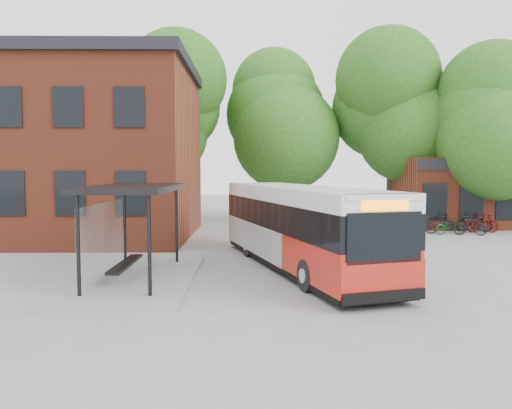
{
  "coord_description": "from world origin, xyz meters",
  "views": [
    {
      "loc": [
        -1.04,
        -15.92,
        3.33
      ],
      "look_at": [
        -0.81,
        3.16,
        2.0
      ],
      "focal_mm": 35.0,
      "sensor_mm": 36.0,
      "label": 1
    }
  ],
  "objects_px": {
    "bicycle_3": "(440,222)",
    "bus_shelter": "(135,232)",
    "bicycle_7": "(483,223)",
    "bicycle_1": "(422,224)",
    "bicycle_4": "(449,226)",
    "bicycle_6": "(474,223)",
    "bicycle_5": "(470,226)",
    "city_bus": "(299,228)",
    "bicycle_0": "(405,224)",
    "bicycle_2": "(414,223)"
  },
  "relations": [
    {
      "from": "bicycle_2",
      "to": "bicycle_3",
      "type": "xyz_separation_m",
      "value": [
        1.62,
        0.6,
        0.0
      ]
    },
    {
      "from": "bus_shelter",
      "to": "bicycle_3",
      "type": "relative_size",
      "value": 4.32
    },
    {
      "from": "bicycle_2",
      "to": "bicycle_1",
      "type": "bearing_deg",
      "value": -164.66
    },
    {
      "from": "city_bus",
      "to": "bicycle_3",
      "type": "xyz_separation_m",
      "value": [
        8.69,
        10.19,
        -0.9
      ]
    },
    {
      "from": "bicycle_2",
      "to": "bicycle_5",
      "type": "relative_size",
      "value": 1.12
    },
    {
      "from": "bicycle_6",
      "to": "bicycle_5",
      "type": "bearing_deg",
      "value": 165.76
    },
    {
      "from": "bus_shelter",
      "to": "bicycle_5",
      "type": "xyz_separation_m",
      "value": [
        14.66,
        10.13,
        -0.96
      ]
    },
    {
      "from": "bicycle_0",
      "to": "bicycle_1",
      "type": "relative_size",
      "value": 1.14
    },
    {
      "from": "bus_shelter",
      "to": "bicycle_3",
      "type": "bearing_deg",
      "value": 40.94
    },
    {
      "from": "bicycle_1",
      "to": "bicycle_3",
      "type": "relative_size",
      "value": 0.96
    },
    {
      "from": "bicycle_3",
      "to": "bicycle_4",
      "type": "distance_m",
      "value": 1.45
    },
    {
      "from": "bicycle_0",
      "to": "bicycle_7",
      "type": "relative_size",
      "value": 1.06
    },
    {
      "from": "bus_shelter",
      "to": "bicycle_6",
      "type": "distance_m",
      "value": 19.36
    },
    {
      "from": "city_bus",
      "to": "bicycle_6",
      "type": "distance_m",
      "value": 14.29
    },
    {
      "from": "bicycle_2",
      "to": "bicycle_4",
      "type": "height_order",
      "value": "bicycle_2"
    },
    {
      "from": "bicycle_7",
      "to": "bicycle_5",
      "type": "bearing_deg",
      "value": 134.17
    },
    {
      "from": "bicycle_7",
      "to": "bicycle_3",
      "type": "bearing_deg",
      "value": 68.76
    },
    {
      "from": "bicycle_2",
      "to": "bicycle_5",
      "type": "distance_m",
      "value": 2.77
    },
    {
      "from": "bicycle_3",
      "to": "bus_shelter",
      "type": "bearing_deg",
      "value": 150.34
    },
    {
      "from": "bus_shelter",
      "to": "city_bus",
      "type": "relative_size",
      "value": 0.64
    },
    {
      "from": "bicycle_3",
      "to": "bicycle_7",
      "type": "relative_size",
      "value": 0.96
    },
    {
      "from": "city_bus",
      "to": "bicycle_4",
      "type": "bearing_deg",
      "value": 29.23
    },
    {
      "from": "city_bus",
      "to": "bicycle_7",
      "type": "height_order",
      "value": "city_bus"
    },
    {
      "from": "bicycle_1",
      "to": "bicycle_7",
      "type": "bearing_deg",
      "value": -65.16
    },
    {
      "from": "bicycle_0",
      "to": "bicycle_3",
      "type": "bearing_deg",
      "value": -88.84
    },
    {
      "from": "bicycle_3",
      "to": "bicycle_4",
      "type": "height_order",
      "value": "bicycle_3"
    },
    {
      "from": "bicycle_1",
      "to": "bicycle_5",
      "type": "relative_size",
      "value": 0.95
    },
    {
      "from": "bicycle_6",
      "to": "bicycle_7",
      "type": "bearing_deg",
      "value": -129.43
    },
    {
      "from": "bicycle_1",
      "to": "bicycle_6",
      "type": "distance_m",
      "value": 3.11
    },
    {
      "from": "bicycle_3",
      "to": "bicycle_6",
      "type": "distance_m",
      "value": 1.74
    },
    {
      "from": "bicycle_6",
      "to": "bicycle_7",
      "type": "distance_m",
      "value": 0.49
    },
    {
      "from": "bicycle_0",
      "to": "bicycle_4",
      "type": "distance_m",
      "value": 2.22
    },
    {
      "from": "bicycle_1",
      "to": "bicycle_4",
      "type": "xyz_separation_m",
      "value": [
        1.3,
        -0.42,
        -0.04
      ]
    },
    {
      "from": "bus_shelter",
      "to": "bicycle_3",
      "type": "height_order",
      "value": "bus_shelter"
    },
    {
      "from": "bicycle_1",
      "to": "bicycle_7",
      "type": "relative_size",
      "value": 0.92
    },
    {
      "from": "bus_shelter",
      "to": "bicycle_5",
      "type": "height_order",
      "value": "bus_shelter"
    },
    {
      "from": "bicycle_3",
      "to": "bicycle_5",
      "type": "bearing_deg",
      "value": -135.93
    },
    {
      "from": "bicycle_4",
      "to": "bicycle_5",
      "type": "xyz_separation_m",
      "value": [
        0.9,
        -0.4,
        0.06
      ]
    },
    {
      "from": "city_bus",
      "to": "bicycle_6",
      "type": "bearing_deg",
      "value": 27.17
    },
    {
      "from": "bicycle_2",
      "to": "bicycle_7",
      "type": "height_order",
      "value": "bicycle_7"
    },
    {
      "from": "bicycle_6",
      "to": "bicycle_7",
      "type": "height_order",
      "value": "bicycle_7"
    },
    {
      "from": "bicycle_4",
      "to": "bicycle_6",
      "type": "relative_size",
      "value": 0.92
    },
    {
      "from": "bicycle_0",
      "to": "bicycle_2",
      "type": "bearing_deg",
      "value": -79.58
    },
    {
      "from": "bicycle_1",
      "to": "bicycle_3",
      "type": "xyz_separation_m",
      "value": [
        1.36,
        1.03,
        0.02
      ]
    },
    {
      "from": "bus_shelter",
      "to": "bicycle_3",
      "type": "distance_m",
      "value": 18.3
    },
    {
      "from": "bicycle_0",
      "to": "bicycle_7",
      "type": "bearing_deg",
      "value": -110.39
    },
    {
      "from": "bicycle_1",
      "to": "bicycle_5",
      "type": "distance_m",
      "value": 2.35
    },
    {
      "from": "bus_shelter",
      "to": "bicycle_7",
      "type": "distance_m",
      "value": 19.35
    },
    {
      "from": "bicycle_2",
      "to": "bicycle_7",
      "type": "relative_size",
      "value": 1.09
    },
    {
      "from": "bicycle_4",
      "to": "bicycle_5",
      "type": "bearing_deg",
      "value": -130.99
    }
  ]
}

